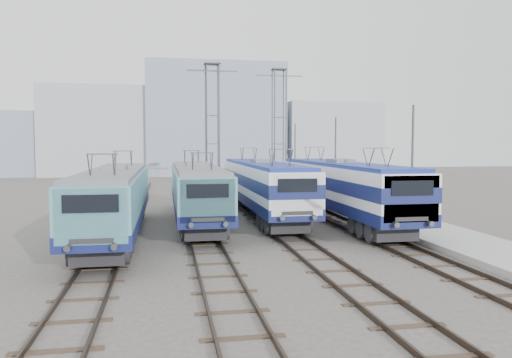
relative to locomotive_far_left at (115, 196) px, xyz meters
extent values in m
plane|color=#514C47|center=(6.75, -4.71, -2.22)|extent=(160.00, 160.00, 0.00)
cube|color=#9E9E99|center=(16.95, 3.29, -2.07)|extent=(4.00, 70.00, 0.30)
cube|color=#141C51|center=(0.00, 0.22, -0.85)|extent=(2.82, 17.80, 0.59)
cube|color=teal|center=(0.00, 0.22, 0.33)|extent=(2.77, 17.80, 1.78)
cube|color=teal|center=(0.00, -8.33, 0.16)|extent=(2.55, 0.69, 2.02)
cube|color=slate|center=(0.00, 0.22, 1.32)|extent=(2.55, 17.08, 0.20)
cube|color=#262628|center=(0.00, -5.71, -1.59)|extent=(2.08, 3.56, 0.67)
cube|color=#262628|center=(0.00, 6.15, -1.59)|extent=(2.08, 3.56, 0.67)
cube|color=#141C51|center=(4.50, 4.53, -0.86)|extent=(2.80, 17.66, 0.59)
cube|color=teal|center=(4.50, 4.53, 0.32)|extent=(2.75, 17.66, 1.77)
cube|color=teal|center=(4.50, -3.96, 0.14)|extent=(2.53, 0.69, 2.00)
cube|color=slate|center=(4.50, 4.53, 1.30)|extent=(2.53, 16.96, 0.20)
cube|color=#262628|center=(4.50, -1.36, -1.60)|extent=(2.06, 3.53, 0.66)
cube|color=#262628|center=(4.50, 10.42, -1.60)|extent=(2.06, 3.53, 0.66)
cube|color=#141C51|center=(9.00, 5.92, -0.82)|extent=(2.91, 18.36, 0.61)
cube|color=white|center=(9.00, 5.92, 0.41)|extent=(2.86, 18.36, 1.84)
cube|color=#141C51|center=(9.00, 5.92, 0.36)|extent=(2.90, 18.38, 0.71)
cube|color=white|center=(9.00, -2.91, 0.22)|extent=(2.63, 0.71, 2.08)
cube|color=navy|center=(9.00, 5.92, 1.43)|extent=(2.63, 17.63, 0.20)
cube|color=#262628|center=(9.00, -0.20, -1.58)|extent=(2.14, 3.67, 0.69)
cube|color=#262628|center=(9.00, 12.04, -1.58)|extent=(2.14, 3.67, 0.69)
cube|color=#141C51|center=(13.50, 3.07, -0.79)|extent=(2.96, 18.69, 0.62)
cube|color=white|center=(13.50, 3.07, 0.45)|extent=(2.91, 18.69, 1.87)
cube|color=#141C51|center=(13.50, 3.07, 0.40)|extent=(2.95, 18.71, 0.73)
cube|color=white|center=(13.50, -5.91, 0.27)|extent=(2.67, 0.73, 2.12)
cube|color=navy|center=(13.50, 3.07, 1.49)|extent=(2.67, 17.94, 0.21)
cube|color=#262628|center=(13.50, -3.16, -1.57)|extent=(2.18, 3.74, 0.70)
cube|color=#262628|center=(13.50, 9.30, -1.57)|extent=(2.18, 3.74, 0.70)
cylinder|color=#3F4247|center=(6.20, 16.74, 3.78)|extent=(0.10, 0.10, 12.00)
cylinder|color=#3F4247|center=(7.30, 16.74, 3.78)|extent=(0.10, 0.10, 12.00)
cylinder|color=#3F4247|center=(6.20, 17.84, 3.78)|extent=(0.10, 0.10, 12.00)
cylinder|color=#3F4247|center=(7.30, 17.84, 3.78)|extent=(0.10, 0.10, 12.00)
cube|color=#3F4247|center=(6.75, 17.29, 9.18)|extent=(4.50, 0.12, 0.12)
cylinder|color=#3F4247|center=(12.70, 18.74, 3.78)|extent=(0.10, 0.10, 12.00)
cylinder|color=#3F4247|center=(13.80, 18.74, 3.78)|extent=(0.10, 0.10, 12.00)
cylinder|color=#3F4247|center=(12.70, 19.84, 3.78)|extent=(0.10, 0.10, 12.00)
cylinder|color=#3F4247|center=(13.80, 19.84, 3.78)|extent=(0.10, 0.10, 12.00)
cube|color=#3F4247|center=(13.25, 19.29, 9.18)|extent=(4.50, 0.12, 0.12)
cylinder|color=#3F4247|center=(15.35, -2.71, 1.28)|extent=(0.12, 0.12, 7.00)
cylinder|color=#3F4247|center=(15.35, 9.29, 1.28)|extent=(0.12, 0.12, 7.00)
cylinder|color=#3F4247|center=(15.35, 21.29, 1.28)|extent=(0.12, 0.12, 7.00)
cube|color=#A2ABB4|center=(-7.25, 57.29, 4.78)|extent=(18.00, 12.00, 14.00)
cube|color=#8590A6|center=(10.75, 57.29, 6.78)|extent=(22.00, 14.00, 18.00)
cube|color=#A2ABB4|center=(30.75, 57.29, 3.78)|extent=(16.00, 12.00, 12.00)
camera|label=1|loc=(2.61, -26.92, 2.70)|focal=35.00mm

